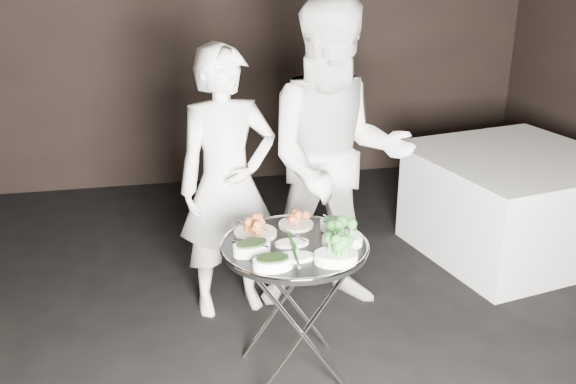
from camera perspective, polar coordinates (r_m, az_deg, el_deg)
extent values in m
cube|color=black|center=(5.85, -7.55, 15.14)|extent=(6.00, 0.05, 3.00)
cylinder|color=silver|center=(3.10, 1.29, -12.58)|extent=(0.49, 0.02, 0.72)
cylinder|color=silver|center=(3.10, 1.29, -12.58)|extent=(0.49, 0.02, 0.72)
cylinder|color=silver|center=(3.41, -0.13, -9.17)|extent=(0.49, 0.02, 0.72)
cylinder|color=silver|center=(3.41, -0.13, -9.17)|extent=(0.49, 0.02, 0.72)
cylinder|color=silver|center=(3.06, -3.25, -5.85)|extent=(0.02, 0.41, 0.02)
cylinder|color=silver|center=(3.14, 4.28, -5.16)|extent=(0.02, 0.41, 0.02)
cylinder|color=black|center=(3.08, 0.57, -4.95)|extent=(0.70, 0.70, 0.03)
torus|color=silver|center=(3.07, 0.57, -4.71)|extent=(0.72, 0.72, 0.02)
cylinder|color=beige|center=(3.17, -2.92, -3.68)|extent=(0.21, 0.21, 0.02)
cylinder|color=beige|center=(3.27, 0.72, -2.92)|extent=(0.18, 0.18, 0.02)
cylinder|color=white|center=(3.24, 3.99, -2.94)|extent=(0.13, 0.13, 0.05)
cylinder|color=silver|center=(3.17, -3.23, -2.98)|extent=(0.13, 0.14, 0.01)
cylinder|color=silver|center=(3.25, 0.65, -2.30)|extent=(0.06, 0.18, 0.01)
cylinder|color=silver|center=(3.22, 4.09, -2.59)|extent=(0.07, 0.18, 0.01)
cylinder|color=silver|center=(2.97, -3.39, -4.64)|extent=(0.16, 0.10, 0.01)
cylinder|color=silver|center=(3.06, 4.81, -3.92)|extent=(0.10, 0.16, 0.01)
cylinder|color=silver|center=(3.06, 0.53, -3.82)|extent=(0.08, 0.17, 0.01)
imported|color=silver|center=(3.69, -5.40, 0.71)|extent=(0.64, 0.47, 1.59)
imported|color=silver|center=(3.70, 4.31, 2.85)|extent=(0.97, 0.80, 1.85)
cube|color=white|center=(4.80, 19.23, -1.16)|extent=(1.15, 1.15, 0.72)
cube|color=white|center=(4.69, 19.76, 3.02)|extent=(1.29, 1.29, 0.02)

